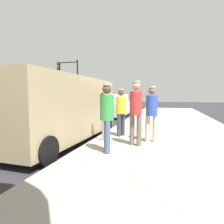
% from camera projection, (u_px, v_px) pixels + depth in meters
% --- Properties ---
extents(ground_plane, '(80.00, 80.00, 0.00)m').
position_uv_depth(ground_plane, '(74.00, 138.00, 7.04)').
color(ground_plane, '#2D2D33').
extents(sidewalk_slab, '(5.00, 32.00, 0.15)m').
position_uv_depth(sidewalk_slab, '(173.00, 142.00, 6.08)').
color(sidewalk_slab, '#9E998E').
rests_on(sidewalk_slab, ground).
extents(parking_meter_near, '(0.14, 0.18, 1.52)m').
position_uv_depth(parking_meter_near, '(103.00, 108.00, 5.95)').
color(parking_meter_near, gray).
rests_on(parking_meter_near, sidewalk_slab).
extents(pedestrian_in_yellow, '(0.34, 0.34, 1.63)m').
position_uv_depth(pedestrian_in_yellow, '(121.00, 109.00, 6.60)').
color(pedestrian_in_yellow, '#383D47').
rests_on(pedestrian_in_yellow, sidewalk_slab).
extents(pedestrian_in_red, '(0.35, 0.34, 1.81)m').
position_uv_depth(pedestrian_in_red, '(136.00, 108.00, 5.33)').
color(pedestrian_in_red, '#726656').
rests_on(pedestrian_in_red, sidewalk_slab).
extents(pedestrian_in_green, '(0.34, 0.34, 1.69)m').
position_uv_depth(pedestrian_in_green, '(107.00, 114.00, 4.67)').
color(pedestrian_in_green, '#4C608C').
rests_on(pedestrian_in_green, sidewalk_slab).
extents(pedestrian_in_blue, '(0.36, 0.34, 1.68)m').
position_uv_depth(pedestrian_in_blue, '(152.00, 110.00, 5.74)').
color(pedestrian_in_blue, beige).
rests_on(pedestrian_in_blue, sidewalk_slab).
extents(parked_van, '(2.28, 5.26, 2.15)m').
position_uv_depth(parked_van, '(61.00, 108.00, 6.38)').
color(parked_van, tan).
rests_on(parked_van, ground).
extents(parked_sedan_ahead, '(1.96, 4.41, 1.65)m').
position_uv_depth(parked_sedan_ahead, '(115.00, 106.00, 14.03)').
color(parked_sedan_ahead, white).
rests_on(parked_sedan_ahead, ground).
extents(traffic_light_corner, '(2.48, 0.42, 5.20)m').
position_uv_depth(traffic_light_corner, '(70.00, 77.00, 20.02)').
color(traffic_light_corner, black).
rests_on(traffic_light_corner, ground).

